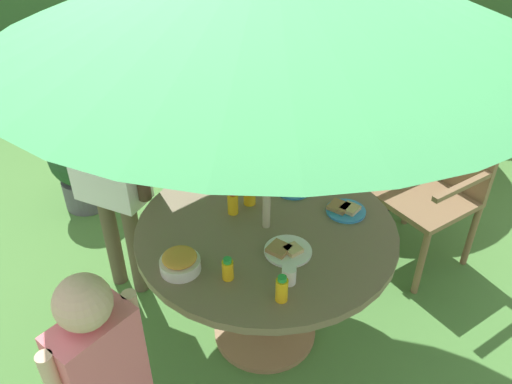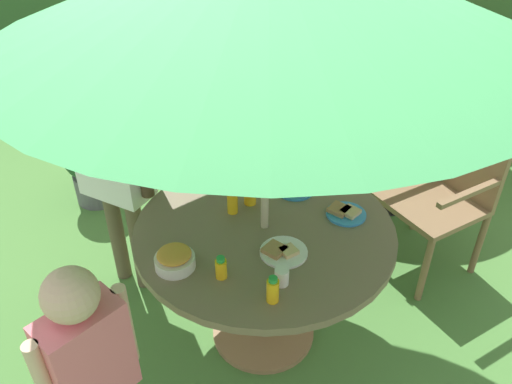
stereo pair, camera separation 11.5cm
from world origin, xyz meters
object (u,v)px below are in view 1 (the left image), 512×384
Objects in this scene: child_in_yellow_shirt at (265,132)px; juice_bottle_far_left at (282,289)px; garden_table at (266,249)px; juice_bottle_near_right at (233,203)px; child_in_white_shirt at (106,154)px; wooden_chair at (435,178)px; child_in_pink_shirt at (100,364)px; juice_bottle_far_right at (228,269)px; potted_plant at (81,165)px; juice_bottle_center_front at (250,195)px; plate_near_left at (345,209)px; plate_mid_left at (287,250)px; snack_bowl at (180,262)px; plate_back_edge at (293,187)px; cup_near at (289,275)px; dome_tent at (352,74)px.

juice_bottle_far_left is (0.25, -1.43, 0.09)m from child_in_yellow_shirt.
juice_bottle_far_left reaches higher than garden_table.
child_in_white_shirt is at bearing 166.33° from juice_bottle_near_right.
wooden_chair is 0.88× the size of child_in_yellow_shirt.
child_in_pink_shirt is 10.64× the size of juice_bottle_far_right.
juice_bottle_center_front reaches higher than potted_plant.
juice_bottle_near_right is at bearing -170.62° from plate_near_left.
child_in_pink_shirt reaches higher than child_in_yellow_shirt.
plate_mid_left is at bearing -57.14° from juice_bottle_center_front.
snack_bowl is at bearing 166.35° from juice_bottle_far_left.
potted_plant is at bearing 144.21° from juice_bottle_near_right.
plate_back_edge is 1.56× the size of juice_bottle_far_left.
snack_bowl reaches higher than garden_table.
juice_bottle_far_right and juice_bottle_center_front have the same top height.
plate_near_left is at bearing 24.89° from garden_table.
snack_bowl is 1.63× the size of juice_bottle_far_right.
child_in_pink_shirt is at bearing -120.32° from garden_table.
potted_plant is 3.58× the size of snack_bowl.
plate_back_edge is (0.10, 0.32, 0.16)m from garden_table.
child_in_pink_shirt is 0.88m from plate_mid_left.
child_in_white_shirt is at bearing 140.70° from juice_bottle_far_right.
potted_plant is at bearing 144.29° from child_in_white_shirt.
juice_bottle_far_left is (0.43, -0.11, 0.01)m from snack_bowl.
child_in_white_shirt is at bearing 49.64° from child_in_pink_shirt.
potted_plant is at bearing 134.47° from juice_bottle_far_right.
juice_bottle_near_right is (0.68, -0.17, -0.11)m from child_in_white_shirt.
garden_table is at bearing -0.00° from child_in_yellow_shirt.
cup_near is at bearing -82.01° from plate_mid_left.
plate_near_left is 0.71m from juice_bottle_far_right.
potted_plant is 8.15× the size of cup_near.
child_in_pink_shirt is (0.96, -1.81, 0.38)m from potted_plant.
juice_bottle_center_front is (0.01, 0.53, 0.00)m from juice_bottle_far_right.
potted_plant is at bearing 155.34° from plate_near_left.
child_in_white_shirt is 0.96m from plate_back_edge.
wooden_chair is (0.91, 0.83, -0.04)m from garden_table.
juice_bottle_near_right is 0.53m from cup_near.
child_in_pink_shirt reaches higher than plate_back_edge.
child_in_pink_shirt is (-0.90, -3.00, 0.06)m from dome_tent.
juice_bottle_far_left reaches higher than potted_plant.
child_in_pink_shirt is at bearing -54.63° from child_in_white_shirt.
plate_back_edge is 0.99× the size of plate_near_left.
snack_bowl is at bearing -31.59° from child_in_white_shirt.
wooden_chair reaches higher than juice_bottle_far_right.
cup_near reaches higher than plate_near_left.
snack_bowl is (1.13, -1.34, 0.45)m from potted_plant.
juice_bottle_far_left is (0.12, -0.45, 0.20)m from garden_table.
plate_back_edge reaches higher than garden_table.
plate_mid_left is 0.28m from juice_bottle_far_left.
garden_table is 1.99× the size of potted_plant.
child_in_pink_shirt reaches higher than juice_bottle_far_left.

